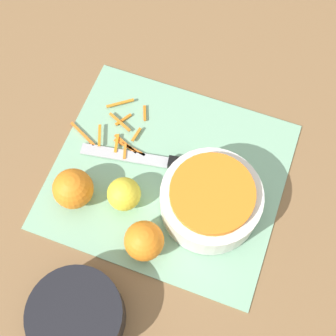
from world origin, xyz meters
TOP-DOWN VIEW (x-y plane):
  - ground_plane at (0.00, 0.00)m, footprint 4.00×4.00m
  - cutting_board at (0.00, 0.00)m, footprint 0.42×0.38m
  - bowl_speckled at (-0.09, 0.03)m, footprint 0.18×0.18m
  - bowl_dark at (0.05, 0.29)m, footprint 0.15×0.15m
  - knife at (-0.01, -0.02)m, footprint 0.27×0.07m
  - orange_left at (-0.01, 0.14)m, footprint 0.07×0.07m
  - orange_right at (0.14, 0.10)m, footprint 0.07×0.07m
  - lemon at (0.06, 0.07)m, footprint 0.06×0.06m
  - peel_pile at (0.12, -0.05)m, footprint 0.16×0.13m

SIDE VIEW (x-z plane):
  - ground_plane at x=0.00m, z-range 0.00..0.00m
  - cutting_board at x=0.00m, z-range 0.00..0.01m
  - peel_pile at x=0.12m, z-range 0.00..0.01m
  - knife at x=-0.01m, z-range 0.00..0.02m
  - bowl_dark at x=0.05m, z-range 0.00..0.07m
  - lemon at x=0.06m, z-range 0.01..0.07m
  - orange_left at x=-0.01m, z-range 0.01..0.07m
  - orange_right at x=0.14m, z-range 0.01..0.08m
  - bowl_speckled at x=-0.09m, z-range 0.00..0.08m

